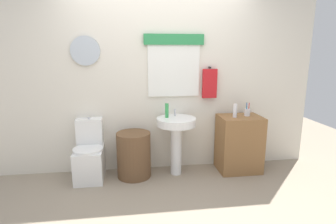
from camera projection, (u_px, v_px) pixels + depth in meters
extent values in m
plane|color=gray|center=(171.00, 209.00, 2.93)|extent=(8.00, 8.00, 0.00)
cube|color=silver|center=(159.00, 77.00, 3.75)|extent=(4.40, 0.10, 2.60)
cube|color=white|center=(174.00, 71.00, 3.70)|extent=(0.70, 0.03, 0.70)
cube|color=#2D894C|center=(174.00, 39.00, 3.59)|extent=(0.80, 0.04, 0.14)
cylinder|color=silver|center=(85.00, 51.00, 3.48)|extent=(0.38, 0.03, 0.38)
cylinder|color=black|center=(210.00, 67.00, 3.74)|extent=(0.02, 0.06, 0.02)
cube|color=red|center=(210.00, 84.00, 3.77)|extent=(0.20, 0.05, 0.40)
cube|color=white|center=(90.00, 164.00, 3.58)|extent=(0.36, 0.50, 0.41)
cylinder|color=white|center=(88.00, 149.00, 3.47)|extent=(0.38, 0.38, 0.03)
cube|color=white|center=(90.00, 132.00, 3.66)|extent=(0.34, 0.18, 0.36)
cylinder|color=silver|center=(89.00, 118.00, 3.61)|extent=(0.04, 0.04, 0.02)
cylinder|color=brown|center=(134.00, 155.00, 3.63)|extent=(0.45, 0.45, 0.61)
cylinder|color=white|center=(176.00, 150.00, 3.70)|extent=(0.15, 0.15, 0.69)
cylinder|color=white|center=(176.00, 122.00, 3.61)|extent=(0.52, 0.52, 0.10)
cylinder|color=silver|center=(175.00, 112.00, 3.71)|extent=(0.03, 0.03, 0.10)
cube|color=olive|center=(239.00, 144.00, 3.81)|extent=(0.57, 0.44, 0.78)
cylinder|color=green|center=(167.00, 111.00, 3.61)|extent=(0.05, 0.05, 0.19)
cylinder|color=white|center=(235.00, 111.00, 3.65)|extent=(0.05, 0.05, 0.18)
cylinder|color=silver|center=(247.00, 112.00, 3.74)|extent=(0.08, 0.08, 0.10)
cylinder|color=red|center=(249.00, 109.00, 3.73)|extent=(0.01, 0.03, 0.18)
cylinder|color=green|center=(246.00, 109.00, 3.75)|extent=(0.02, 0.02, 0.18)
cylinder|color=blue|center=(247.00, 109.00, 3.72)|extent=(0.02, 0.02, 0.18)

